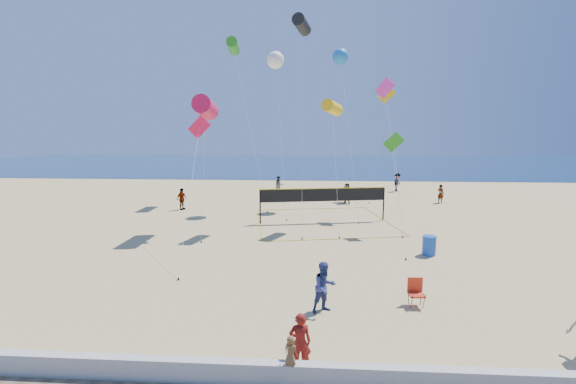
# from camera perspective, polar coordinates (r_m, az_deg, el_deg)

# --- Properties ---
(ground) EXTENTS (120.00, 120.00, 0.00)m
(ground) POSITION_cam_1_polar(r_m,az_deg,el_deg) (13.64, 2.23, -19.24)
(ground) COLOR tan
(ground) RESTS_ON ground
(ocean) EXTENTS (140.00, 50.00, 0.03)m
(ocean) POSITION_cam_1_polar(r_m,az_deg,el_deg) (74.27, 3.42, 4.24)
(ocean) COLOR navy
(ocean) RESTS_ON ground
(seawall) EXTENTS (32.00, 0.30, 0.60)m
(seawall) POSITION_cam_1_polar(r_m,az_deg,el_deg) (10.93, 1.80, -25.38)
(seawall) COLOR #B1B1AC
(seawall) RESTS_ON ground
(woman) EXTENTS (0.66, 0.48, 1.67)m
(woman) POSITION_cam_1_polar(r_m,az_deg,el_deg) (11.14, 1.79, -21.37)
(woman) COLOR maroon
(woman) RESTS_ON ground
(toddler) EXTENTS (0.45, 0.40, 0.78)m
(toddler) POSITION_cam_1_polar(r_m,az_deg,el_deg) (10.50, 0.41, -22.46)
(toddler) COLOR brown
(toddler) RESTS_ON seawall
(bystander_a) EXTENTS (1.13, 1.06, 1.86)m
(bystander_a) POSITION_cam_1_polar(r_m,az_deg,el_deg) (14.24, 5.43, -13.86)
(bystander_a) COLOR navy
(bystander_a) RESTS_ON ground
(far_person_0) EXTENTS (0.84, 1.13, 1.78)m
(far_person_0) POSITION_cam_1_polar(r_m,az_deg,el_deg) (32.61, -15.47, -0.99)
(far_person_0) COLOR gray
(far_person_0) RESTS_ON ground
(far_person_1) EXTENTS (1.67, 1.40, 1.80)m
(far_person_1) POSITION_cam_1_polar(r_m,az_deg,el_deg) (34.46, 8.71, -0.21)
(far_person_1) COLOR gray
(far_person_1) RESTS_ON ground
(far_person_2) EXTENTS (0.69, 0.73, 1.68)m
(far_person_2) POSITION_cam_1_polar(r_m,az_deg,el_deg) (36.91, 21.67, -0.23)
(far_person_2) COLOR gray
(far_person_2) RESTS_ON ground
(far_person_3) EXTENTS (1.05, 0.92, 1.82)m
(far_person_3) POSITION_cam_1_polar(r_m,az_deg,el_deg) (39.03, -1.36, 1.01)
(far_person_3) COLOR gray
(far_person_3) RESTS_ON ground
(far_person_4) EXTENTS (1.29, 1.43, 1.93)m
(far_person_4) POSITION_cam_1_polar(r_m,az_deg,el_deg) (42.37, 15.88, 1.39)
(far_person_4) COLOR gray
(far_person_4) RESTS_ON ground
(camp_chair) EXTENTS (0.58, 0.71, 1.15)m
(camp_chair) POSITION_cam_1_polar(r_m,az_deg,el_deg) (15.54, 18.40, -13.65)
(camp_chair) COLOR red
(camp_chair) RESTS_ON ground
(trash_barrel) EXTENTS (0.87, 0.87, 1.03)m
(trash_barrel) POSITION_cam_1_polar(r_m,az_deg,el_deg) (21.59, 20.18, -7.45)
(trash_barrel) COLOR #1B4CB2
(trash_barrel) RESTS_ON ground
(volleyball_net) EXTENTS (10.57, 10.44, 2.43)m
(volleyball_net) POSITION_cam_1_polar(r_m,az_deg,el_deg) (27.28, 5.22, -0.99)
(volleyball_net) COLOR black
(volleyball_net) RESTS_ON ground
(kite_0) EXTENTS (1.32, 4.50, 8.60)m
(kite_0) POSITION_cam_1_polar(r_m,az_deg,el_deg) (25.21, -12.11, 12.10)
(kite_0) COLOR #C41242
(kite_0) RESTS_ON ground
(kite_1) EXTENTS (1.29, 5.90, 13.94)m
(kite_1) POSITION_cam_1_polar(r_m,az_deg,el_deg) (27.91, 2.04, 23.50)
(kite_1) COLOR black
(kite_1) RESTS_ON ground
(kite_2) EXTENTS (1.52, 4.21, 8.43)m
(kite_2) POSITION_cam_1_polar(r_m,az_deg,el_deg) (25.85, 6.60, 12.29)
(kite_2) COLOR gold
(kite_2) RESTS_ON ground
(kite_3) EXTENTS (1.94, 8.08, 7.38)m
(kite_3) POSITION_cam_1_polar(r_m,az_deg,el_deg) (23.99, -13.16, 8.25)
(kite_3) COLOR #EA1549
(kite_3) RESTS_ON ground
(kite_4) EXTENTS (1.28, 6.00, 6.38)m
(kite_4) POSITION_cam_1_polar(r_m,az_deg,el_deg) (24.76, 15.48, 6.15)
(kite_4) COLOR #298D1C
(kite_4) RESTS_ON ground
(kite_5) EXTENTS (1.34, 7.41, 10.36)m
(kite_5) POSITION_cam_1_polar(r_m,az_deg,el_deg) (30.03, 14.31, 13.65)
(kite_5) COLOR #E930B2
(kite_5) RESTS_ON ground
(kite_6) EXTENTS (2.13, 6.06, 12.71)m
(kite_6) POSITION_cam_1_polar(r_m,az_deg,el_deg) (32.68, -1.88, 18.95)
(kite_6) COLOR white
(kite_6) RESTS_ON ground
(kite_7) EXTENTS (1.81, 8.41, 13.26)m
(kite_7) POSITION_cam_1_polar(r_m,az_deg,el_deg) (34.65, 7.77, 19.27)
(kite_7) COLOR blue
(kite_7) RESTS_ON ground
(kite_8) EXTENTS (4.31, 7.23, 14.51)m
(kite_8) POSITION_cam_1_polar(r_m,az_deg,el_deg) (37.09, -8.13, 20.60)
(kite_8) COLOR #298D1C
(kite_8) RESTS_ON ground
(kite_9) EXTENTS (2.80, 4.09, 10.61)m
(kite_9) POSITION_cam_1_polar(r_m,az_deg,el_deg) (38.41, 14.29, 13.06)
(kite_9) COLOR gold
(kite_9) RESTS_ON ground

